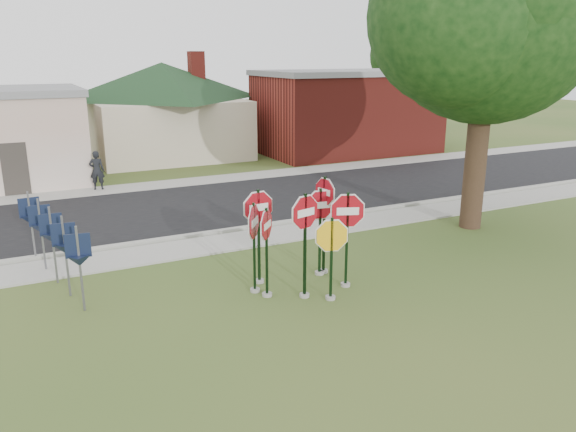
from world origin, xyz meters
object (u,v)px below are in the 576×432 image
stop_sign_center (305,230)px  stop_sign_yellow (331,249)px  pedestrian (97,170)px  oak_tree (490,9)px  stop_sign_left (267,242)px

stop_sign_center → stop_sign_yellow: size_ratio=1.25×
pedestrian → stop_sign_center: bearing=117.7°
stop_sign_center → oak_tree: oak_tree is taller
stop_sign_yellow → stop_sign_left: bearing=146.7°
stop_sign_left → oak_tree: size_ratio=0.22×
stop_sign_left → oak_tree: 10.34m
stop_sign_center → oak_tree: (7.68, 2.57, 5.25)m
stop_sign_yellow → pedestrian: bearing=102.9°
stop_sign_center → pedestrian: bearing=101.3°
stop_sign_yellow → oak_tree: size_ratio=0.20×
stop_sign_center → pedestrian: stop_sign_center is taller
oak_tree → pedestrian: size_ratio=6.37×
stop_sign_left → oak_tree: bearing=14.1°
oak_tree → pedestrian: (-10.41, 11.04, -6.03)m
stop_sign_center → oak_tree: 9.65m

